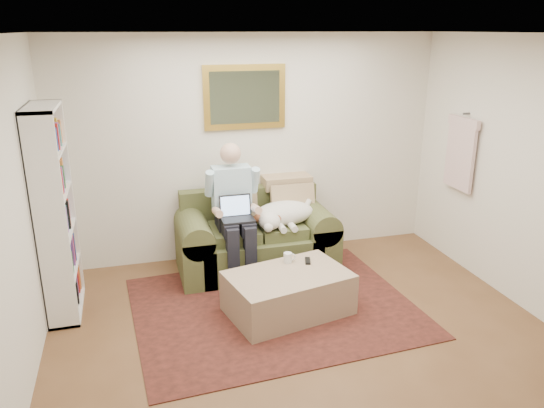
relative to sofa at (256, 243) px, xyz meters
name	(u,v)px	position (x,y,z in m)	size (l,w,h in m)	color
room_shell	(314,204)	(0.08, -1.67, 1.00)	(4.51, 5.00, 2.61)	brown
rug	(274,307)	(-0.05, -0.95, -0.30)	(2.69, 2.15, 0.01)	black
sofa	(256,243)	(0.00, 0.00, 0.00)	(1.76, 0.89, 1.05)	#566133
seated_man	(235,214)	(-0.26, -0.16, 0.44)	(0.58, 0.83, 1.48)	#8CC5D8
laptop	(237,213)	(-0.26, -0.23, 0.47)	(0.34, 0.27, 0.25)	black
sleeping_dog	(285,213)	(0.31, -0.09, 0.37)	(0.72, 0.45, 0.27)	white
ottoman	(288,293)	(0.06, -1.07, -0.10)	(1.13, 0.72, 0.41)	tan
coffee_mug	(288,258)	(0.13, -0.82, 0.16)	(0.08, 0.08, 0.10)	white
tv_remote	(308,261)	(0.32, -0.86, 0.12)	(0.05, 0.15, 0.02)	black
bookshelf	(55,213)	(-2.02, -0.42, 0.70)	(0.28, 0.80, 2.00)	white
wall_mirror	(245,97)	(0.00, 0.45, 1.60)	(0.94, 0.04, 0.72)	gold
hanging_shirt	(461,150)	(2.27, -0.42, 1.05)	(0.06, 0.52, 0.90)	beige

